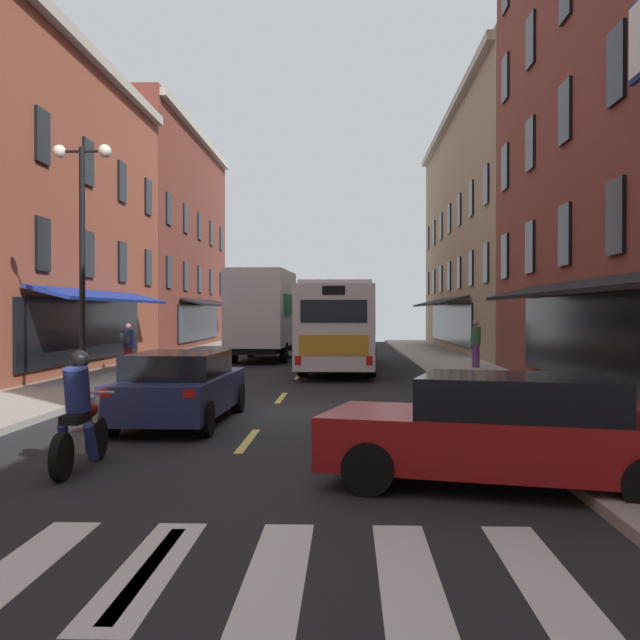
# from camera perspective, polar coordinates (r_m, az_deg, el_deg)

# --- Properties ---
(ground_plane) EXTENTS (34.80, 80.00, 0.10)m
(ground_plane) POSITION_cam_1_polar(r_m,az_deg,el_deg) (16.66, -3.80, -7.12)
(ground_plane) COLOR black
(lane_centre_dashes) EXTENTS (0.14, 73.90, 0.01)m
(lane_centre_dashes) POSITION_cam_1_polar(r_m,az_deg,el_deg) (16.40, -3.89, -7.05)
(lane_centre_dashes) COLOR #DBCC4C
(lane_centre_dashes) RESTS_ON ground
(crosswalk_near) EXTENTS (7.10, 2.80, 0.01)m
(crosswalk_near) POSITION_cam_1_polar(r_m,az_deg,el_deg) (6.99, -12.69, -17.61)
(crosswalk_near) COLOR silver
(crosswalk_near) RESTS_ON ground
(sidewalk_left) EXTENTS (3.00, 80.00, 0.14)m
(sidewalk_left) POSITION_cam_1_polar(r_m,az_deg,el_deg) (18.21, -22.71, -6.12)
(sidewalk_left) COLOR #A39E93
(sidewalk_left) RESTS_ON ground
(sidewalk_right) EXTENTS (3.00, 80.00, 0.14)m
(sidewalk_right) POSITION_cam_1_polar(r_m,az_deg,el_deg) (17.08, 16.43, -6.54)
(sidewalk_right) COLOR #A39E93
(sidewalk_right) RESTS_ON ground
(transit_bus) EXTENTS (2.88, 12.58, 3.21)m
(transit_bus) POSITION_cam_1_polar(r_m,az_deg,el_deg) (29.72, 1.55, -0.37)
(transit_bus) COLOR silver
(transit_bus) RESTS_ON ground
(box_truck) EXTENTS (2.74, 7.69, 3.99)m
(box_truck) POSITION_cam_1_polar(r_m,az_deg,el_deg) (34.53, -4.14, 0.40)
(box_truck) COLOR #B21E19
(box_truck) RESTS_ON ground
(sedan_near) EXTENTS (4.84, 2.93, 1.40)m
(sedan_near) POSITION_cam_1_polar(r_m,az_deg,el_deg) (9.87, 14.06, -8.01)
(sedan_near) COLOR maroon
(sedan_near) RESTS_ON ground
(sedan_mid) EXTENTS (2.00, 4.80, 1.40)m
(sedan_mid) POSITION_cam_1_polar(r_m,az_deg,el_deg) (15.34, -10.33, -4.91)
(sedan_mid) COLOR navy
(sedan_mid) RESTS_ON ground
(sedan_far) EXTENTS (1.99, 4.66, 1.34)m
(sedan_far) POSITION_cam_1_polar(r_m,az_deg,el_deg) (45.35, -3.00, -1.30)
(sedan_far) COLOR silver
(sedan_far) RESTS_ON ground
(motorcycle_rider) EXTENTS (0.62, 2.07, 1.66)m
(motorcycle_rider) POSITION_cam_1_polar(r_m,az_deg,el_deg) (11.16, -17.42, -7.04)
(motorcycle_rider) COLOR black
(motorcycle_rider) RESTS_ON ground
(pedestrian_near) EXTENTS (0.38, 0.52, 1.65)m
(pedestrian_near) POSITION_cam_1_polar(r_m,az_deg,el_deg) (27.82, -14.10, -1.85)
(pedestrian_near) COLOR maroon
(pedestrian_near) RESTS_ON sidewalk_left
(pedestrian_mid) EXTENTS (0.36, 0.36, 1.75)m
(pedestrian_mid) POSITION_cam_1_polar(r_m,az_deg,el_deg) (28.82, 11.51, -1.69)
(pedestrian_mid) COLOR #66387F
(pedestrian_mid) RESTS_ON sidewalk_right
(street_lamp_twin) EXTENTS (1.42, 0.32, 6.05)m
(street_lamp_twin) POSITION_cam_1_polar(r_m,az_deg,el_deg) (19.22, -17.27, 4.39)
(street_lamp_twin) COLOR black
(street_lamp_twin) RESTS_ON sidewalk_left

